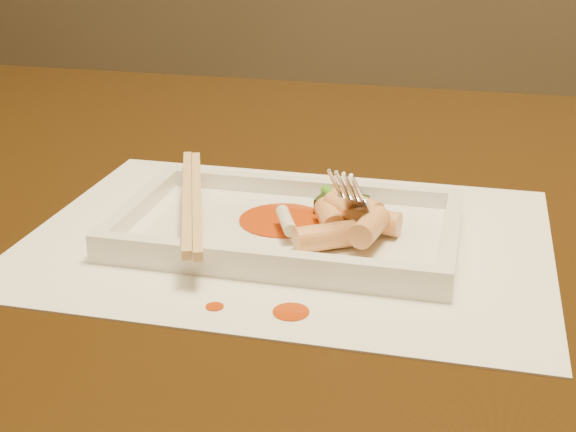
% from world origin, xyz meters
% --- Properties ---
extents(table, '(1.40, 0.90, 0.75)m').
position_xyz_m(table, '(0.00, 0.00, 0.65)').
color(table, black).
rests_on(table, ground).
extents(placemat, '(0.40, 0.30, 0.00)m').
position_xyz_m(placemat, '(0.10, -0.08, 0.75)').
color(placemat, white).
rests_on(placemat, table).
extents(sauce_splatter_a, '(0.02, 0.02, 0.00)m').
position_xyz_m(sauce_splatter_a, '(0.13, -0.20, 0.75)').
color(sauce_splatter_a, '#B93605').
rests_on(sauce_splatter_a, placemat).
extents(sauce_splatter_b, '(0.01, 0.01, 0.00)m').
position_xyz_m(sauce_splatter_b, '(0.08, -0.20, 0.75)').
color(sauce_splatter_b, '#B93605').
rests_on(sauce_splatter_b, placemat).
extents(plate_base, '(0.26, 0.16, 0.01)m').
position_xyz_m(plate_base, '(0.10, -0.08, 0.76)').
color(plate_base, white).
rests_on(plate_base, placemat).
extents(plate_rim_far, '(0.26, 0.01, 0.01)m').
position_xyz_m(plate_rim_far, '(0.10, -0.01, 0.77)').
color(plate_rim_far, white).
rests_on(plate_rim_far, plate_base).
extents(plate_rim_near, '(0.26, 0.01, 0.01)m').
position_xyz_m(plate_rim_near, '(0.10, -0.16, 0.77)').
color(plate_rim_near, white).
rests_on(plate_rim_near, plate_base).
extents(plate_rim_left, '(0.01, 0.14, 0.01)m').
position_xyz_m(plate_rim_left, '(-0.03, -0.08, 0.77)').
color(plate_rim_left, white).
rests_on(plate_rim_left, plate_base).
extents(plate_rim_right, '(0.01, 0.14, 0.01)m').
position_xyz_m(plate_rim_right, '(0.22, -0.08, 0.77)').
color(plate_rim_right, white).
rests_on(plate_rim_right, plate_base).
extents(veg_piece, '(0.04, 0.03, 0.01)m').
position_xyz_m(veg_piece, '(0.13, -0.04, 0.77)').
color(veg_piece, black).
rests_on(veg_piece, plate_base).
extents(scallion_white, '(0.02, 0.04, 0.01)m').
position_xyz_m(scallion_white, '(0.10, -0.10, 0.77)').
color(scallion_white, '#EAEACC').
rests_on(scallion_white, plate_base).
extents(scallion_green, '(0.05, 0.08, 0.01)m').
position_xyz_m(scallion_green, '(0.14, -0.06, 0.77)').
color(scallion_green, '#3E9017').
rests_on(scallion_green, plate_base).
extents(chopstick_a, '(0.08, 0.20, 0.01)m').
position_xyz_m(chopstick_a, '(0.01, -0.08, 0.78)').
color(chopstick_a, tan).
rests_on(chopstick_a, plate_rim_near).
extents(chopstick_b, '(0.08, 0.20, 0.01)m').
position_xyz_m(chopstick_b, '(0.02, -0.08, 0.78)').
color(chopstick_b, tan).
rests_on(chopstick_b, plate_rim_near).
extents(fork, '(0.09, 0.10, 0.14)m').
position_xyz_m(fork, '(0.17, -0.06, 0.83)').
color(fork, silver).
rests_on(fork, plate_base).
extents(sauce_blob_0, '(0.07, 0.07, 0.00)m').
position_xyz_m(sauce_blob_0, '(0.09, -0.07, 0.76)').
color(sauce_blob_0, '#B93605').
rests_on(sauce_blob_0, plate_base).
extents(rice_cake_0, '(0.05, 0.04, 0.02)m').
position_xyz_m(rice_cake_0, '(0.14, -0.05, 0.77)').
color(rice_cake_0, '#F4BC72').
rests_on(rice_cake_0, plate_base).
extents(rice_cake_1, '(0.05, 0.04, 0.02)m').
position_xyz_m(rice_cake_1, '(0.13, -0.12, 0.77)').
color(rice_cake_1, '#F4BC72').
rests_on(rice_cake_1, plate_base).
extents(rice_cake_2, '(0.03, 0.04, 0.02)m').
position_xyz_m(rice_cake_2, '(0.16, -0.10, 0.78)').
color(rice_cake_2, '#F4BC72').
rests_on(rice_cake_2, plate_base).
extents(rice_cake_3, '(0.05, 0.03, 0.02)m').
position_xyz_m(rice_cake_3, '(0.16, -0.08, 0.77)').
color(rice_cake_3, '#F4BC72').
rests_on(rice_cake_3, plate_base).
extents(rice_cake_4, '(0.03, 0.04, 0.02)m').
position_xyz_m(rice_cake_4, '(0.13, -0.08, 0.77)').
color(rice_cake_4, '#F4BC72').
rests_on(rice_cake_4, plate_base).
extents(rice_cake_5, '(0.05, 0.05, 0.02)m').
position_xyz_m(rice_cake_5, '(0.14, -0.08, 0.78)').
color(rice_cake_5, '#F4BC72').
rests_on(rice_cake_5, plate_base).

